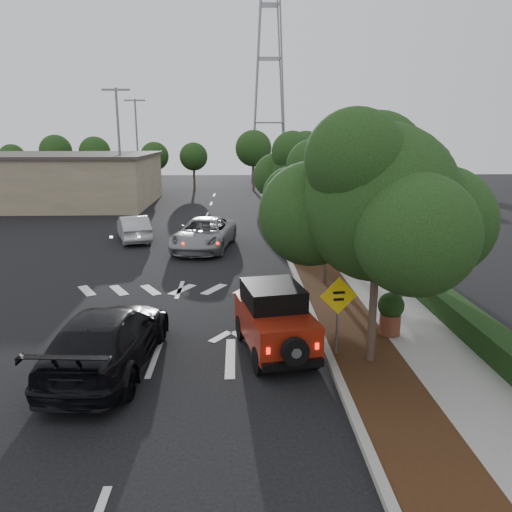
{
  "coord_description": "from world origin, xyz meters",
  "views": [
    {
      "loc": [
        2.22,
        -12.2,
        5.78
      ],
      "look_at": [
        2.79,
        3.0,
        2.03
      ],
      "focal_mm": 35.0,
      "sensor_mm": 36.0,
      "label": 1
    }
  ],
  "objects_px": {
    "black_suv_oncoming": "(108,339)",
    "silver_suv_ahead": "(204,234)",
    "speed_hump_sign": "(338,305)",
    "red_jeep": "(273,318)"
  },
  "relations": [
    {
      "from": "silver_suv_ahead",
      "to": "speed_hump_sign",
      "type": "height_order",
      "value": "speed_hump_sign"
    },
    {
      "from": "speed_hump_sign",
      "to": "black_suv_oncoming",
      "type": "bearing_deg",
      "value": 175.73
    },
    {
      "from": "red_jeep",
      "to": "black_suv_oncoming",
      "type": "relative_size",
      "value": 0.69
    },
    {
      "from": "black_suv_oncoming",
      "to": "silver_suv_ahead",
      "type": "bearing_deg",
      "value": -92.31
    },
    {
      "from": "red_jeep",
      "to": "speed_hump_sign",
      "type": "distance_m",
      "value": 1.81
    },
    {
      "from": "red_jeep",
      "to": "speed_hump_sign",
      "type": "bearing_deg",
      "value": -29.76
    },
    {
      "from": "red_jeep",
      "to": "black_suv_oncoming",
      "type": "distance_m",
      "value": 4.32
    },
    {
      "from": "silver_suv_ahead",
      "to": "speed_hump_sign",
      "type": "distance_m",
      "value": 13.74
    },
    {
      "from": "red_jeep",
      "to": "black_suv_oncoming",
      "type": "bearing_deg",
      "value": -178.77
    },
    {
      "from": "red_jeep",
      "to": "black_suv_oncoming",
      "type": "xyz_separation_m",
      "value": [
        -4.22,
        -0.9,
        -0.15
      ]
    }
  ]
}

